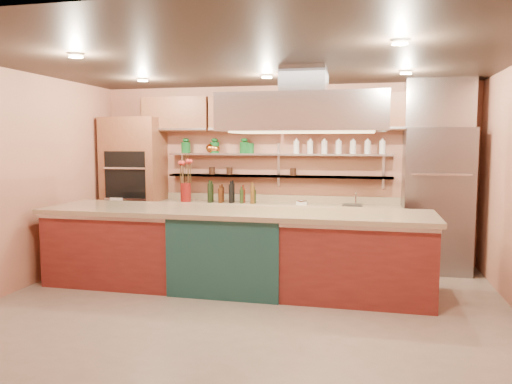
% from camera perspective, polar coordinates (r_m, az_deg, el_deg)
% --- Properties ---
extents(floor, '(6.00, 5.00, 0.02)m').
position_cam_1_polar(floor, '(5.97, -1.10, -12.89)').
color(floor, gray).
rests_on(floor, ground).
extents(ceiling, '(6.00, 5.00, 0.02)m').
position_cam_1_polar(ceiling, '(5.73, -1.16, 14.82)').
color(ceiling, black).
rests_on(ceiling, wall_back).
extents(wall_back, '(6.00, 0.04, 2.80)m').
position_cam_1_polar(wall_back, '(8.12, 2.99, 2.22)').
color(wall_back, '#AF6D52').
rests_on(wall_back, floor).
extents(wall_front, '(6.00, 0.04, 2.80)m').
position_cam_1_polar(wall_front, '(3.31, -11.28, -2.94)').
color(wall_front, '#AF6D52').
rests_on(wall_front, floor).
extents(wall_left, '(0.04, 5.00, 2.80)m').
position_cam_1_polar(wall_left, '(7.01, -25.72, 1.11)').
color(wall_left, '#AF6D52').
rests_on(wall_left, floor).
extents(oven_stack, '(0.95, 0.64, 2.30)m').
position_cam_1_polar(oven_stack, '(8.59, -13.73, 0.58)').
color(oven_stack, brown).
rests_on(oven_stack, floor).
extents(refrigerator, '(0.95, 0.72, 2.10)m').
position_cam_1_polar(refrigerator, '(7.76, 19.92, -0.88)').
color(refrigerator, slate).
rests_on(refrigerator, floor).
extents(back_counter, '(3.84, 0.64, 0.93)m').
position_cam_1_polar(back_counter, '(7.95, 2.24, -4.65)').
color(back_counter, tan).
rests_on(back_counter, floor).
extents(wall_shelf_lower, '(3.60, 0.26, 0.03)m').
position_cam_1_polar(wall_shelf_lower, '(8.01, 2.48, 1.81)').
color(wall_shelf_lower, '#B9BCC0').
rests_on(wall_shelf_lower, wall_back).
extents(wall_shelf_upper, '(3.60, 0.26, 0.03)m').
position_cam_1_polar(wall_shelf_upper, '(7.99, 2.49, 4.31)').
color(wall_shelf_upper, '#B9BCC0').
rests_on(wall_shelf_upper, wall_back).
extents(upper_cabinets, '(4.60, 0.36, 0.55)m').
position_cam_1_polar(upper_cabinets, '(7.94, 2.81, 8.99)').
color(upper_cabinets, brown).
rests_on(upper_cabinets, wall_back).
extents(range_hood, '(2.00, 1.00, 0.45)m').
position_cam_1_polar(range_hood, '(6.20, 5.48, 8.98)').
color(range_hood, '#B9BCC0').
rests_on(range_hood, ceiling).
extents(ceiling_downlights, '(4.00, 2.80, 0.02)m').
position_cam_1_polar(ceiling_downlights, '(5.92, -0.69, 14.23)').
color(ceiling_downlights, '#FFE5A5').
rests_on(ceiling_downlights, ceiling).
extents(island, '(4.95, 1.13, 1.03)m').
position_cam_1_polar(island, '(6.51, -2.60, -6.52)').
color(island, maroon).
rests_on(island, floor).
extents(flower_vase, '(0.22, 0.22, 0.30)m').
position_cam_1_polar(flower_vase, '(8.20, -8.03, -0.03)').
color(flower_vase, maroon).
rests_on(flower_vase, back_counter).
extents(oil_bottle_cluster, '(0.85, 0.54, 0.26)m').
position_cam_1_polar(oil_bottle_cluster, '(7.97, -2.80, -0.29)').
color(oil_bottle_cluster, black).
rests_on(oil_bottle_cluster, back_counter).
extents(kitchen_scale, '(0.18, 0.14, 0.09)m').
position_cam_1_polar(kitchen_scale, '(7.76, 5.26, -1.10)').
color(kitchen_scale, silver).
rests_on(kitchen_scale, back_counter).
extents(bar_faucet, '(0.03, 0.03, 0.20)m').
position_cam_1_polar(bar_faucet, '(7.80, 11.34, -0.76)').
color(bar_faucet, white).
rests_on(bar_faucet, back_counter).
extents(copper_kettle, '(0.26, 0.26, 0.16)m').
position_cam_1_polar(copper_kettle, '(8.25, -5.07, 5.00)').
color(copper_kettle, '#C26E2C').
rests_on(copper_kettle, wall_shelf_upper).
extents(green_canister, '(0.16, 0.16, 0.16)m').
position_cam_1_polar(green_canister, '(8.08, -0.71, 5.01)').
color(green_canister, '#0F4A1B').
rests_on(green_canister, wall_shelf_upper).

